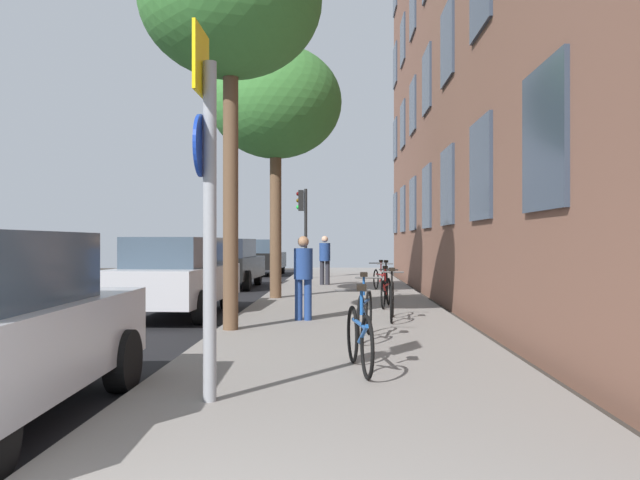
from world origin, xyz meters
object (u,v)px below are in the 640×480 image
bicycle_3 (386,291)px  pedestrian_1 (325,257)px  sign_post (207,190)px  traffic_light (303,217)px  bicycle_0 (359,337)px  bicycle_4 (386,283)px  bicycle_5 (380,279)px  tree_far (276,103)px  pedestrian_0 (303,272)px  car_2 (228,263)px  car_3 (261,257)px  tree_near (231,2)px  car_1 (177,276)px  bicycle_2 (392,299)px  bicycle_1 (365,313)px

bicycle_3 → pedestrian_1: pedestrian_1 is taller
sign_post → bicycle_3: sign_post is taller
traffic_light → bicycle_0: traffic_light is taller
bicycle_0 → bicycle_4: bicycle_0 is taller
bicycle_3 → bicycle_5: bearing=88.2°
tree_far → pedestrian_0: (0.97, -4.81, -4.05)m
traffic_light → car_2: 4.77m
car_3 → tree_near: bearing=-84.6°
traffic_light → tree_near: (-0.34, -15.09, 2.93)m
pedestrian_1 → car_2: 3.20m
tree_far → car_1: 5.58m
bicycle_0 → bicycle_2: 4.85m
tree_near → bicycle_1: size_ratio=3.90×
bicycle_1 → pedestrian_0: size_ratio=1.11×
bicycle_2 → car_1: 4.56m
pedestrian_0 → car_1: size_ratio=0.33×
bicycle_5 → car_3: 11.95m
tree_near → bicycle_4: bearing=64.8°
bicycle_5 → bicycle_1: bearing=-94.7°
tree_far → car_2: bearing=112.1°
bicycle_2 → pedestrian_1: pedestrian_1 is taller
bicycle_1 → car_3: bearing=100.9°
bicycle_4 → pedestrian_0: 5.24m
bicycle_2 → bicycle_4: 4.81m
bicycle_3 → pedestrian_0: size_ratio=1.01×
tree_near → pedestrian_0: 4.76m
bicycle_1 → car_1: bearing=133.8°
tree_near → car_3: tree_near is taller
bicycle_4 → car_3: 14.18m
traffic_light → pedestrian_0: size_ratio=2.27×
traffic_light → pedestrian_1: size_ratio=2.15×
pedestrian_1 → car_3: (-3.10, 8.33, -0.19)m
bicycle_0 → bicycle_3: bearing=83.8°
tree_near → bicycle_0: (1.98, -3.39, -4.93)m
bicycle_2 → pedestrian_0: (-1.61, -0.09, 0.50)m
traffic_light → sign_post: bearing=-89.3°
bicycle_0 → traffic_light: bearing=95.1°
bicycle_0 → car_3: (-3.82, 22.95, 0.35)m
bicycle_1 → sign_post: bearing=-112.0°
bicycle_3 → bicycle_4: bearing=86.2°
bicycle_3 → bicycle_4: size_ratio=0.94×
tree_near → car_1: tree_near is taller
tree_near → tree_far: 6.15m
traffic_light → bicycle_1: (1.80, -16.08, -1.99)m
tree_near → car_1: (-1.59, 2.89, -4.58)m
traffic_light → bicycle_5: traffic_light is taller
traffic_light → bicycle_0: (1.65, -18.48, -2.00)m
bicycle_1 → bicycle_0: bearing=-93.6°
bicycle_3 → traffic_light: bearing=102.2°
pedestrian_0 → tree_near: bearing=-129.8°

